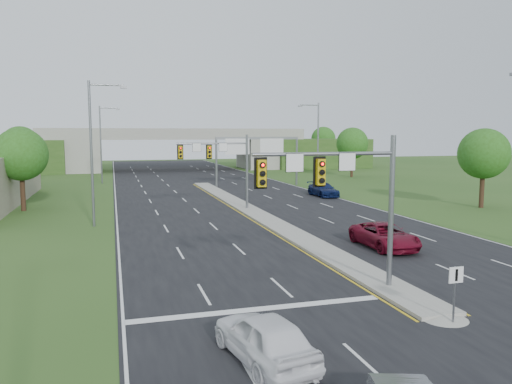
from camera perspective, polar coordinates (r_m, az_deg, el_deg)
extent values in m
plane|color=#2C4E1C|center=(24.05, 14.92, -10.61)|extent=(240.00, 240.00, 0.00)
cube|color=black|center=(56.37, -3.67, -0.54)|extent=(24.00, 160.00, 0.02)
cube|color=gray|center=(44.82, -0.37, -2.27)|extent=(2.00, 54.00, 0.16)
cone|color=gray|center=(20.89, 20.73, -13.21)|extent=(2.00, 2.00, 0.16)
cube|color=gold|center=(44.54, -1.79, -2.43)|extent=(0.12, 54.00, 0.01)
cube|color=gold|center=(45.15, 1.04, -2.30)|extent=(0.12, 54.00, 0.01)
cube|color=silver|center=(55.07, -15.75, -0.93)|extent=(0.12, 160.00, 0.01)
cube|color=silver|center=(59.99, 7.40, -0.13)|extent=(0.12, 160.00, 0.01)
cube|color=silver|center=(20.65, 0.34, -13.22)|extent=(10.50, 0.50, 0.01)
cylinder|color=slate|center=(23.27, 15.18, -2.35)|extent=(0.24, 0.24, 7.00)
cylinder|color=slate|center=(21.50, 7.95, 4.34)|extent=(6.50, 0.16, 0.16)
cube|color=#C4A20C|center=(21.19, 7.39, 2.28)|extent=(0.35, 0.25, 1.10)
cube|color=#C4A20C|center=(20.29, 0.63, 2.14)|extent=(0.35, 0.25, 1.10)
cube|color=black|center=(21.31, 7.24, 2.31)|extent=(0.55, 0.04, 1.30)
cube|color=black|center=(20.43, 0.52, 2.17)|extent=(0.55, 0.04, 1.30)
sphere|color=#FF0C05|center=(21.04, 7.55, 3.20)|extent=(0.20, 0.20, 0.20)
sphere|color=#FF0C05|center=(20.14, 0.74, 3.11)|extent=(0.20, 0.20, 0.20)
cube|color=white|center=(20.88, 4.46, 3.35)|extent=(0.75, 0.04, 0.75)
cube|color=white|center=(21.84, 10.38, 3.41)|extent=(0.75, 0.04, 0.75)
cylinder|color=slate|center=(46.34, -1.04, 2.25)|extent=(0.24, 0.24, 7.00)
cylinder|color=slate|center=(45.48, -5.02, 5.55)|extent=(6.50, 0.16, 0.16)
cube|color=#C4A20C|center=(45.19, -5.36, 4.59)|extent=(0.35, 0.25, 1.10)
cube|color=#C4A20C|center=(44.78, -8.64, 4.53)|extent=(0.35, 0.25, 1.10)
cube|color=black|center=(45.33, -5.39, 4.60)|extent=(0.55, 0.04, 1.30)
cube|color=black|center=(44.92, -8.66, 4.53)|extent=(0.55, 0.04, 1.30)
sphere|color=#FF0C05|center=(45.06, -5.33, 5.03)|extent=(0.20, 0.20, 0.20)
sphere|color=#FF0C05|center=(44.64, -8.62, 4.97)|extent=(0.20, 0.20, 0.20)
cube|color=white|center=(45.14, -6.78, 5.08)|extent=(0.75, 0.04, 0.75)
cube|color=white|center=(45.59, -3.79, 5.13)|extent=(0.75, 0.04, 0.75)
cylinder|color=slate|center=(20.20, 21.71, -10.95)|extent=(0.08, 0.08, 2.20)
cube|color=white|center=(19.94, 21.90, -8.79)|extent=(0.60, 0.04, 0.60)
cube|color=black|center=(19.92, 21.95, -8.81)|extent=(0.10, 0.02, 0.45)
cylinder|color=slate|center=(66.06, -4.55, 3.37)|extent=(0.28, 0.28, 6.60)
cylinder|color=slate|center=(69.21, 4.67, 3.52)|extent=(0.28, 0.28, 6.60)
cube|color=slate|center=(67.32, 0.17, 6.18)|extent=(11.50, 0.35, 0.35)
cube|color=#0B501C|center=(66.40, -2.15, 5.22)|extent=(3.20, 0.08, 2.00)
cube|color=#0B501C|center=(67.72, 1.81, 5.25)|extent=(3.20, 0.08, 2.00)
cube|color=silver|center=(66.35, -2.14, 5.22)|extent=(3.30, 0.03, 2.10)
cube|color=silver|center=(67.67, 1.82, 5.24)|extent=(3.30, 0.03, 2.10)
cube|color=gray|center=(99.83, -19.00, 3.96)|extent=(6.00, 12.00, 6.00)
cube|color=gray|center=(103.84, 0.14, 4.41)|extent=(6.00, 12.00, 6.00)
cube|color=#2C4E1C|center=(101.32, -26.37, 3.66)|extent=(20.00, 14.00, 6.00)
cube|color=#2C4E1C|center=(108.19, 6.78, 4.45)|extent=(20.00, 14.00, 6.00)
cube|color=gray|center=(100.34, -9.28, 6.30)|extent=(50.00, 12.00, 1.20)
cube|color=gray|center=(94.59, -8.87, 6.93)|extent=(50.00, 0.40, 0.90)
cube|color=gray|center=(106.11, -9.67, 6.87)|extent=(50.00, 0.40, 0.90)
cylinder|color=slate|center=(39.68, -18.30, 4.08)|extent=(0.20, 0.20, 11.00)
cylinder|color=slate|center=(39.79, -16.74, 11.64)|extent=(2.50, 0.12, 0.12)
cube|color=slate|center=(39.79, -14.90, 11.48)|extent=(0.50, 0.25, 0.18)
cylinder|color=slate|center=(74.66, -17.31, 5.16)|extent=(0.20, 0.20, 11.00)
cylinder|color=slate|center=(74.71, -16.48, 9.18)|extent=(2.50, 0.12, 0.12)
cube|color=slate|center=(74.71, -15.51, 9.09)|extent=(0.50, 0.25, 0.18)
cylinder|color=slate|center=(64.87, 7.09, 5.23)|extent=(0.20, 0.20, 11.00)
cylinder|color=slate|center=(64.47, 6.12, 9.85)|extent=(2.50, 0.12, 0.12)
cube|color=slate|center=(64.00, 5.07, 9.75)|extent=(0.50, 0.25, 0.18)
cylinder|color=#382316|center=(50.52, -25.12, 0.28)|extent=(0.44, 0.44, 4.00)
sphere|color=#275115|center=(50.30, -25.30, 3.91)|extent=(4.80, 4.80, 4.80)
cylinder|color=#382316|center=(75.74, -25.19, 2.28)|extent=(0.44, 0.44, 4.25)
sphere|color=#275115|center=(75.60, -25.32, 4.85)|extent=(5.20, 5.20, 5.20)
cylinder|color=#382316|center=(52.45, 24.42, 0.53)|extent=(0.44, 0.44, 4.00)
sphere|color=#275115|center=(52.24, 24.59, 4.02)|extent=(4.80, 4.80, 4.80)
cylinder|color=#382316|center=(83.89, 10.89, 3.16)|extent=(0.44, 0.44, 4.25)
sphere|color=#275115|center=(83.75, 10.94, 5.48)|extent=(5.20, 5.20, 5.20)
cylinder|color=#382316|center=(114.36, -22.15, 3.68)|extent=(0.44, 0.44, 4.25)
sphere|color=#275115|center=(114.27, -22.22, 5.39)|extent=(5.60, 5.60, 5.60)
cylinder|color=#382316|center=(119.29, 1.49, 4.27)|extent=(0.44, 0.44, 4.25)
sphere|color=#275115|center=(119.20, 1.50, 5.91)|extent=(5.60, 5.60, 5.60)
cylinder|color=#382316|center=(124.23, 7.68, 4.37)|extent=(0.44, 0.44, 4.50)
sphere|color=#275115|center=(124.14, 7.70, 6.03)|extent=(6.00, 6.00, 6.00)
imported|color=white|center=(16.06, 0.95, -16.23)|extent=(2.64, 4.82, 1.56)
imported|color=maroon|center=(32.02, 14.48, -4.85)|extent=(2.53, 5.46, 1.52)
imported|color=#0B1643|center=(57.11, 7.69, 0.28)|extent=(2.24, 5.28, 1.52)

